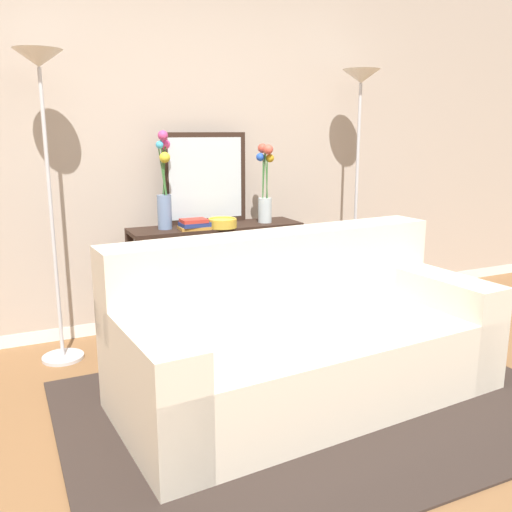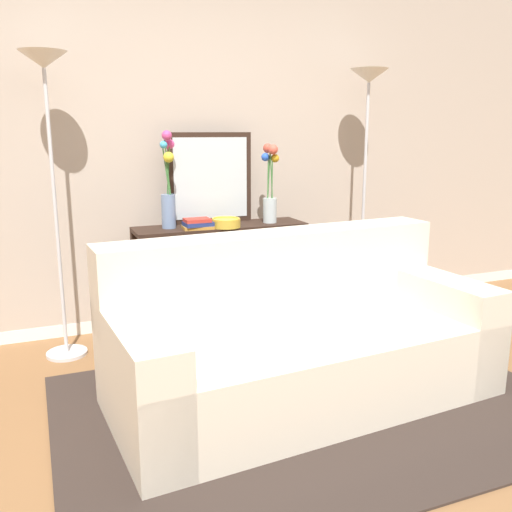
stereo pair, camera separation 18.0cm
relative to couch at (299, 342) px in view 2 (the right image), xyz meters
The scene contains 13 objects.
ground_plane 0.80m from the couch, 119.39° to the right, with size 16.00×16.00×0.02m, color brown.
back_wall 1.86m from the couch, 103.60° to the left, with size 12.00×0.15×2.71m.
area_rug 0.35m from the couch, 88.34° to the right, with size 2.62×1.80×0.01m.
couch is the anchor object (origin of this frame).
console_table 1.16m from the couch, 93.16° to the left, with size 1.23×0.34×0.78m.
floor_lamp_left 1.97m from the couch, 137.11° to the left, with size 0.28×0.28×1.89m.
floor_lamp_right 1.92m from the couch, 44.97° to the left, with size 0.28×0.28×1.88m.
wall_mirror 1.50m from the couch, 93.96° to the left, with size 0.61×0.02×0.64m.
vase_tall_flowers 1.43m from the couch, 110.47° to the left, with size 0.11×0.12×0.66m.
vase_short_flowers 1.36m from the couch, 74.60° to the left, with size 0.12×0.14×0.57m.
fruit_bowl 1.16m from the couch, 93.13° to the left, with size 0.20×0.20×0.07m.
book_stack 1.19m from the couch, 103.76° to the left, with size 0.21×0.15×0.07m.
book_row_under_console 1.23m from the couch, 108.52° to the left, with size 0.37×0.16×0.12m.
Camera 2 is at (-0.92, -1.90, 1.44)m, focal length 38.78 mm.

